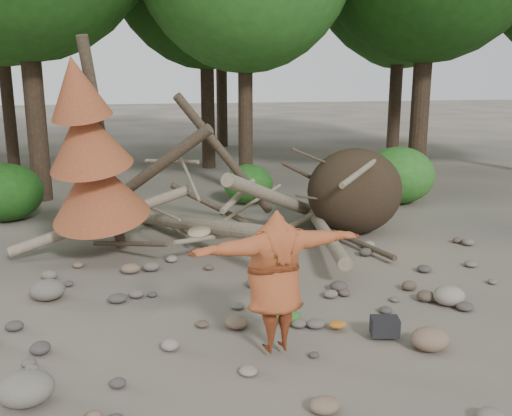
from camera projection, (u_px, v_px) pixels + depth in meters
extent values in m
plane|color=#514C44|center=(296.00, 319.00, 8.69)|extent=(120.00, 120.00, 0.00)
ellipsoid|color=#332619|center=(355.00, 191.00, 13.07)|extent=(2.20, 1.87, 1.98)
cylinder|color=gray|center=(202.00, 225.00, 11.87)|extent=(2.61, 5.11, 1.08)
cylinder|color=gray|center=(280.00, 200.00, 12.63)|extent=(3.18, 3.71, 1.90)
cylinder|color=brown|center=(141.00, 179.00, 12.29)|extent=(3.08, 1.91, 2.49)
cylinder|color=gray|center=(324.00, 230.00, 12.25)|extent=(1.13, 4.98, 0.43)
cylinder|color=brown|center=(226.00, 157.00, 12.77)|extent=(2.39, 1.03, 2.89)
cylinder|color=gray|center=(103.00, 220.00, 11.72)|extent=(3.71, 0.86, 1.20)
cylinder|color=#4C3F30|center=(129.00, 244.00, 11.44)|extent=(1.52, 1.70, 0.49)
cylinder|color=gray|center=(251.00, 203.00, 12.72)|extent=(1.57, 0.85, 0.69)
cylinder|color=#4C3F30|center=(314.00, 179.00, 13.43)|extent=(1.92, 1.25, 1.10)
cylinder|color=gray|center=(189.00, 176.00, 12.09)|extent=(0.37, 1.42, 0.85)
cylinder|color=#4C3F30|center=(355.00, 241.00, 12.14)|extent=(0.79, 2.54, 0.12)
cylinder|color=gray|center=(215.00, 237.00, 11.37)|extent=(1.78, 1.11, 0.29)
cylinder|color=#4C3F30|center=(103.00, 148.00, 11.20)|extent=(0.67, 1.13, 4.35)
cone|color=brown|center=(96.00, 186.00, 11.03)|extent=(2.06, 2.13, 1.86)
cone|color=brown|center=(86.00, 136.00, 10.58)|extent=(1.71, 1.78, 1.65)
cone|color=brown|center=(77.00, 87.00, 10.17)|extent=(1.23, 1.30, 1.41)
cylinder|color=#38281C|center=(29.00, 41.00, 15.66)|extent=(0.56, 0.56, 8.96)
cylinder|color=#38281C|center=(245.00, 75.00, 16.80)|extent=(0.44, 0.44, 7.14)
cylinder|color=#38281C|center=(425.00, 37.00, 18.31)|extent=(0.60, 0.60, 9.45)
cylinder|color=#38281C|center=(4.00, 68.00, 19.33)|extent=(0.42, 0.42, 7.56)
cylinder|color=#38281C|center=(207.00, 55.00, 21.29)|extent=(0.52, 0.52, 8.54)
cylinder|color=#38281C|center=(397.00, 61.00, 22.47)|extent=(0.50, 0.50, 8.12)
cylinder|color=#38281C|center=(221.00, 56.00, 27.56)|extent=(0.54, 0.54, 8.75)
cylinder|color=#38281C|center=(398.00, 66.00, 29.01)|extent=(0.46, 0.46, 7.84)
ellipsoid|color=#1D5015|center=(6.00, 192.00, 14.25)|extent=(1.80, 1.80, 1.44)
ellipsoid|color=#27651D|center=(248.00, 184.00, 16.13)|extent=(1.40, 1.40, 1.12)
ellipsoid|color=#317825|center=(399.00, 175.00, 16.16)|extent=(2.00, 2.00, 1.60)
imported|color=#A04824|center=(275.00, 281.00, 7.38)|extent=(2.41, 0.98, 1.90)
cylinder|color=#8D7859|center=(199.00, 232.00, 7.51)|extent=(0.33, 0.32, 0.13)
cube|color=black|center=(385.00, 330.00, 8.01)|extent=(0.43, 0.34, 0.26)
ellipsoid|color=#2E6528|center=(288.00, 319.00, 8.50)|extent=(0.39, 0.33, 0.15)
ellipsoid|color=#AC5D1D|center=(338.00, 328.00, 8.28)|extent=(0.26, 0.21, 0.10)
ellipsoid|color=slate|center=(26.00, 388.00, 6.42)|extent=(0.64, 0.57, 0.38)
ellipsoid|color=#7E634E|center=(430.00, 339.00, 7.69)|extent=(0.52, 0.47, 0.31)
ellipsoid|color=gray|center=(449.00, 296.00, 9.17)|extent=(0.51, 0.46, 0.31)
ellipsoid|color=#686158|center=(47.00, 290.00, 9.37)|extent=(0.57, 0.51, 0.34)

